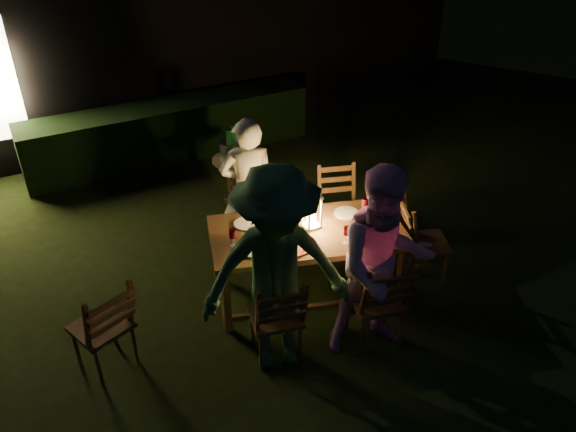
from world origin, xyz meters
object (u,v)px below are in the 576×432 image
chair_near_right (375,315)px  chair_end (423,255)px  chair_far_right (339,223)px  dining_table (307,237)px  person_house_side (248,190)px  bottle_bucket_b (235,144)px  bottle_bucket_a (230,148)px  lantern (312,213)px  chair_near_left (276,330)px  bottle_table (281,221)px  side_table (233,164)px  ice_bucket (232,150)px  person_opp_right (383,265)px  person_opp_left (276,273)px  chair_far_left (251,234)px  chair_spare (106,341)px

chair_near_right → chair_end: chair_near_right is taller
chair_far_right → dining_table: bearing=56.0°
chair_end → person_house_side: size_ratio=0.61×
bottle_bucket_b → bottle_bucket_a: bearing=-141.3°
lantern → bottle_bucket_b: (0.07, 1.93, -0.08)m
chair_near_left → bottle_table: bottle_table is taller
side_table → ice_bucket: ice_bucket is taller
chair_far_right → person_house_side: 1.13m
person_opp_right → side_table: (-0.10, 2.84, -0.29)m
bottle_bucket_b → chair_near_right: bearing=-88.7°
bottle_bucket_a → chair_near_left: bearing=-105.6°
dining_table → chair_near_right: 0.97m
person_opp_left → side_table: (0.76, 2.57, -0.34)m
chair_far_left → chair_spare: size_ratio=0.94×
chair_far_right → person_opp_right: person_opp_right is taller
dining_table → chair_near_left: 0.98m
dining_table → chair_spare: chair_spare is taller
chair_near_right → lantern: 1.10m
chair_near_left → chair_spare: (-1.33, 0.58, 0.01)m
dining_table → bottle_bucket_b: bottle_bucket_b is taller
chair_far_left → chair_near_left: bearing=91.0°
chair_far_left → side_table: size_ratio=1.35×
chair_near_left → chair_end: (1.83, 0.23, 0.01)m
chair_far_left → chair_end: size_ratio=0.94×
ice_bucket → person_opp_left: bearing=-106.5°
lantern → dining_table: bearing=-152.4°
person_opp_right → lantern: bearing=114.7°
chair_end → ice_bucket: chair_end is taller
dining_table → side_table: 1.93m
bottle_bucket_a → chair_far_left: bearing=-103.0°
lantern → bottle_table: (-0.30, 0.04, -0.02)m
chair_far_right → bottle_bucket_b: bottle_bucket_b is taller
chair_spare → bottle_bucket_b: bottle_bucket_b is taller
person_house_side → lantern: size_ratio=4.60×
bottle_bucket_b → person_house_side: bearing=-107.0°
dining_table → bottle_bucket_b: 1.98m
bottle_table → chair_end: bearing=-17.4°
chair_far_left → bottle_table: bearing=105.5°
chair_near_right → side_table: chair_near_right is taller
chair_near_left → person_opp_right: 1.09m
chair_spare → side_table: (2.07, 1.95, 0.31)m
person_opp_right → bottle_bucket_b: size_ratio=5.59×
chair_far_right → lantern: (-0.69, -0.54, 0.63)m
dining_table → chair_near_left: chair_near_left is taller
chair_far_right → bottle_bucket_b: (-0.62, 1.40, 0.55)m
chair_far_right → bottle_table: bottle_table is taller
dining_table → bottle_table: bearing=180.0°
dining_table → bottle_bucket_a: bottle_bucket_a is taller
lantern → bottle_bucket_b: lantern is taller
dining_table → lantern: size_ratio=5.79×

